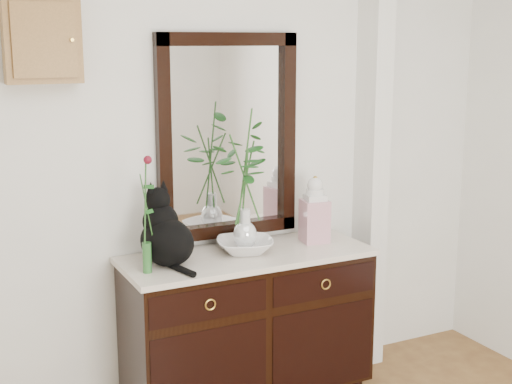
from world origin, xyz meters
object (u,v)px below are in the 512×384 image
cat (167,226)px  lotus_bowl (245,246)px  ginger_jar (315,209)px  sideboard (248,321)px

cat → lotus_bowl: size_ratio=1.31×
lotus_bowl → ginger_jar: bearing=2.3°
lotus_bowl → cat: bearing=-178.5°
sideboard → lotus_bowl: lotus_bowl is taller
sideboard → ginger_jar: (0.43, 0.04, 0.56)m
sideboard → ginger_jar: ginger_jar is taller
sideboard → cat: bearing=178.7°
cat → ginger_jar: size_ratio=1.04×
cat → lotus_bowl: (0.44, 0.01, -0.16)m
cat → ginger_jar: bearing=-12.5°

